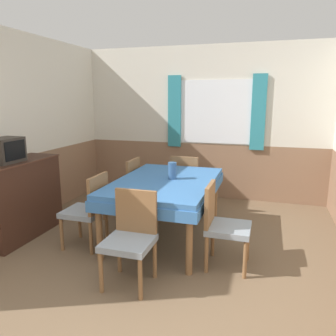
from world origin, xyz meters
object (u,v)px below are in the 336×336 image
object	(u,v)px
chair_head_near	(131,235)
vase	(172,171)
chair_head_window	(186,181)
chair_right_near	(222,223)
chair_left_far	(125,186)
chair_left_near	(89,208)
sideboard	(19,198)
tv	(5,150)
dining_table	(165,188)

from	to	relation	value
chair_head_near	vase	size ratio (longest dim) A/B	4.21
chair_head_window	chair_right_near	bearing A→B (deg)	-63.82
chair_left_far	chair_head_window	size ratio (longest dim) A/B	1.00
chair_right_near	vase	xyz separation A→B (m)	(-0.71, 0.58, 0.38)
chair_left_near	sideboard	bearing A→B (deg)	88.83
chair_right_near	vase	size ratio (longest dim) A/B	4.21
chair_left_far	chair_left_near	distance (m)	1.02
chair_right_near	chair_head_near	bearing A→B (deg)	-54.33
chair_head_near	tv	world-z (taller)	tv
chair_left_near	chair_head_window	bearing A→B (deg)	-26.18
chair_head_near	chair_right_near	world-z (taller)	same
dining_table	chair_right_near	distance (m)	0.95
chair_right_near	chair_head_window	bearing A→B (deg)	-153.82
chair_left_far	chair_left_near	world-z (taller)	same
dining_table	chair_head_window	distance (m)	1.08
chair_right_near	vase	distance (m)	0.99
chair_left_far	chair_head_window	world-z (taller)	same
chair_left_far	sideboard	bearing A→B (deg)	135.12
tv	vase	size ratio (longest dim) A/B	1.86
chair_left_near	chair_head_window	size ratio (longest dim) A/B	1.00
dining_table	chair_head_window	size ratio (longest dim) A/B	2.01
dining_table	chair_left_far	xyz separation A→B (m)	(-0.78, 0.51, -0.17)
sideboard	vase	bearing A→B (deg)	16.87
vase	chair_right_near	bearing A→B (deg)	-39.13
chair_left_far	chair_left_near	size ratio (longest dim) A/B	1.00
dining_table	chair_head_near	distance (m)	1.08
sideboard	tv	size ratio (longest dim) A/B	2.89
chair_left_near	sideboard	size ratio (longest dim) A/B	0.78
chair_head_near	vase	world-z (taller)	vase
dining_table	sideboard	xyz separation A→B (m)	(-1.77, -0.49, -0.15)
chair_left_far	sideboard	size ratio (longest dim) A/B	0.78
chair_left_far	tv	world-z (taller)	tv
vase	chair_head_window	bearing A→B (deg)	93.75
chair_head_near	sideboard	world-z (taller)	sideboard
chair_head_near	sideboard	bearing A→B (deg)	-18.04
dining_table	vase	xyz separation A→B (m)	(0.07, 0.07, 0.21)
chair_right_near	tv	bearing A→B (deg)	-87.55
dining_table	chair_head_near	world-z (taller)	chair_head_near
chair_head_near	tv	size ratio (longest dim) A/B	2.26
chair_right_near	chair_left_near	xyz separation A→B (m)	(-1.55, 0.00, 0.00)
chair_right_near	tv	world-z (taller)	tv
tv	vase	distance (m)	1.99
chair_left_far	chair_right_near	xyz separation A→B (m)	(1.55, -1.02, 0.00)
chair_left_far	chair_right_near	world-z (taller)	same
chair_left_far	vase	size ratio (longest dim) A/B	4.21
tv	chair_head_near	bearing A→B (deg)	-14.06
chair_left_far	chair_head_window	bearing A→B (deg)	-54.33
chair_left_far	tv	bearing A→B (deg)	138.25
chair_head_window	sideboard	bearing A→B (deg)	-138.69
chair_head_window	chair_left_far	bearing A→B (deg)	-144.33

